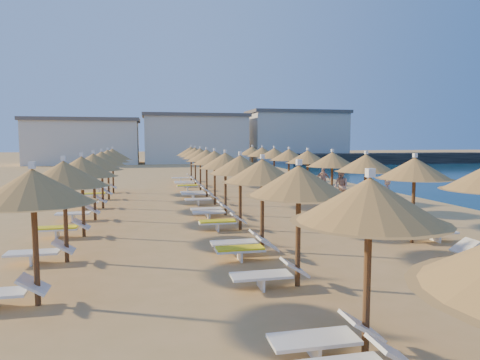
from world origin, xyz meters
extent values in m
plane|color=tan|center=(0.00, 0.00, 0.00)|extent=(220.00, 220.00, 0.00)
cube|color=black|center=(29.49, 38.25, 0.75)|extent=(30.03, 4.24, 1.50)
cube|color=beige|center=(-14.90, 45.99, 3.00)|extent=(15.00, 8.00, 6.00)
cube|color=#59514C|center=(-14.90, 45.99, 6.25)|extent=(15.60, 8.48, 0.50)
cube|color=beige|center=(1.06, 46.62, 3.40)|extent=(15.00, 8.00, 6.80)
cube|color=#59514C|center=(1.06, 46.62, 7.05)|extent=(15.60, 8.48, 0.50)
cube|color=beige|center=(17.58, 47.72, 3.80)|extent=(15.00, 8.00, 7.60)
cube|color=#59514C|center=(17.58, 47.72, 7.85)|extent=(15.60, 8.48, 0.50)
cylinder|color=brown|center=(2.81, -5.81, 1.21)|extent=(0.12, 0.12, 2.42)
cone|color=olive|center=(2.81, -5.81, 2.53)|extent=(2.33, 2.33, 0.71)
cone|color=olive|center=(2.81, -5.81, 2.23)|extent=(2.52, 2.52, 0.12)
cube|color=white|center=(2.81, -5.81, 2.96)|extent=(0.12, 0.12, 0.14)
cylinder|color=brown|center=(2.81, -2.54, 1.21)|extent=(0.12, 0.12, 2.42)
cone|color=olive|center=(2.81, -2.54, 2.53)|extent=(2.33, 2.33, 0.71)
cone|color=olive|center=(2.81, -2.54, 2.23)|extent=(2.52, 2.52, 0.12)
cube|color=white|center=(2.81, -2.54, 2.96)|extent=(0.12, 0.12, 0.14)
cylinder|color=brown|center=(2.81, 0.73, 1.21)|extent=(0.12, 0.12, 2.42)
cone|color=olive|center=(2.81, 0.73, 2.53)|extent=(2.33, 2.33, 0.71)
cone|color=olive|center=(2.81, 0.73, 2.23)|extent=(2.52, 2.52, 0.12)
cube|color=white|center=(2.81, 0.73, 2.96)|extent=(0.12, 0.12, 0.14)
cylinder|color=brown|center=(2.81, 4.00, 1.21)|extent=(0.12, 0.12, 2.42)
cone|color=olive|center=(2.81, 4.00, 2.53)|extent=(2.33, 2.33, 0.71)
cone|color=olive|center=(2.81, 4.00, 2.23)|extent=(2.52, 2.52, 0.12)
cube|color=white|center=(2.81, 4.00, 2.96)|extent=(0.12, 0.12, 0.14)
cylinder|color=brown|center=(2.81, 7.28, 1.21)|extent=(0.12, 0.12, 2.42)
cone|color=olive|center=(2.81, 7.28, 2.53)|extent=(2.33, 2.33, 0.71)
cone|color=olive|center=(2.81, 7.28, 2.23)|extent=(2.52, 2.52, 0.12)
cube|color=white|center=(2.81, 7.28, 2.96)|extent=(0.12, 0.12, 0.14)
cylinder|color=brown|center=(2.81, 10.55, 1.21)|extent=(0.12, 0.12, 2.42)
cone|color=olive|center=(2.81, 10.55, 2.53)|extent=(2.33, 2.33, 0.71)
cone|color=olive|center=(2.81, 10.55, 2.23)|extent=(2.52, 2.52, 0.12)
cube|color=white|center=(2.81, 10.55, 2.96)|extent=(0.12, 0.12, 0.14)
cylinder|color=brown|center=(2.81, 13.82, 1.21)|extent=(0.12, 0.12, 2.42)
cone|color=olive|center=(2.81, 13.82, 2.53)|extent=(2.33, 2.33, 0.71)
cone|color=olive|center=(2.81, 13.82, 2.23)|extent=(2.52, 2.52, 0.12)
cube|color=white|center=(2.81, 13.82, 2.96)|extent=(0.12, 0.12, 0.14)
cylinder|color=brown|center=(2.81, 17.09, 1.21)|extent=(0.12, 0.12, 2.42)
cone|color=olive|center=(2.81, 17.09, 2.53)|extent=(2.33, 2.33, 0.71)
cone|color=olive|center=(2.81, 17.09, 2.23)|extent=(2.52, 2.52, 0.12)
cube|color=white|center=(2.81, 17.09, 2.96)|extent=(0.12, 0.12, 0.14)
cylinder|color=brown|center=(-2.43, -12.36, 1.21)|extent=(0.12, 0.12, 2.42)
cone|color=olive|center=(-2.43, -12.36, 2.53)|extent=(2.33, 2.33, 0.71)
cone|color=olive|center=(-2.43, -12.36, 2.23)|extent=(2.52, 2.52, 0.12)
cube|color=white|center=(-2.43, -12.36, 2.96)|extent=(0.12, 0.12, 0.14)
cylinder|color=brown|center=(-2.43, -9.09, 1.21)|extent=(0.12, 0.12, 2.42)
cone|color=olive|center=(-2.43, -9.09, 2.53)|extent=(2.33, 2.33, 0.71)
cone|color=olive|center=(-2.43, -9.09, 2.23)|extent=(2.52, 2.52, 0.12)
cube|color=white|center=(-2.43, -9.09, 2.96)|extent=(0.12, 0.12, 0.14)
cylinder|color=brown|center=(-2.43, -5.81, 1.21)|extent=(0.12, 0.12, 2.42)
cone|color=olive|center=(-2.43, -5.81, 2.53)|extent=(2.33, 2.33, 0.71)
cone|color=olive|center=(-2.43, -5.81, 2.23)|extent=(2.52, 2.52, 0.12)
cube|color=white|center=(-2.43, -5.81, 2.96)|extent=(0.12, 0.12, 0.14)
cylinder|color=brown|center=(-2.43, -2.54, 1.21)|extent=(0.12, 0.12, 2.42)
cone|color=olive|center=(-2.43, -2.54, 2.53)|extent=(2.33, 2.33, 0.71)
cone|color=olive|center=(-2.43, -2.54, 2.23)|extent=(2.52, 2.52, 0.12)
cube|color=white|center=(-2.43, -2.54, 2.96)|extent=(0.12, 0.12, 0.14)
cylinder|color=brown|center=(-2.43, 0.73, 1.21)|extent=(0.12, 0.12, 2.42)
cone|color=olive|center=(-2.43, 0.73, 2.53)|extent=(2.33, 2.33, 0.71)
cone|color=olive|center=(-2.43, 0.73, 2.23)|extent=(2.52, 2.52, 0.12)
cube|color=white|center=(-2.43, 0.73, 2.96)|extent=(0.12, 0.12, 0.14)
cylinder|color=brown|center=(-2.43, 4.00, 1.21)|extent=(0.12, 0.12, 2.42)
cone|color=olive|center=(-2.43, 4.00, 2.53)|extent=(2.33, 2.33, 0.71)
cone|color=olive|center=(-2.43, 4.00, 2.23)|extent=(2.52, 2.52, 0.12)
cube|color=white|center=(-2.43, 4.00, 2.96)|extent=(0.12, 0.12, 0.14)
cylinder|color=brown|center=(-2.43, 7.28, 1.21)|extent=(0.12, 0.12, 2.42)
cone|color=olive|center=(-2.43, 7.28, 2.53)|extent=(2.33, 2.33, 0.71)
cone|color=olive|center=(-2.43, 7.28, 2.23)|extent=(2.52, 2.52, 0.12)
cube|color=white|center=(-2.43, 7.28, 2.96)|extent=(0.12, 0.12, 0.14)
cylinder|color=brown|center=(-2.43, 10.55, 1.21)|extent=(0.12, 0.12, 2.42)
cone|color=olive|center=(-2.43, 10.55, 2.53)|extent=(2.33, 2.33, 0.71)
cone|color=olive|center=(-2.43, 10.55, 2.23)|extent=(2.52, 2.52, 0.12)
cube|color=white|center=(-2.43, 10.55, 2.96)|extent=(0.12, 0.12, 0.14)
cylinder|color=brown|center=(-2.43, 13.82, 1.21)|extent=(0.12, 0.12, 2.42)
cone|color=olive|center=(-2.43, 13.82, 2.53)|extent=(2.33, 2.33, 0.71)
cone|color=olive|center=(-2.43, 13.82, 2.23)|extent=(2.52, 2.52, 0.12)
cube|color=white|center=(-2.43, 13.82, 2.96)|extent=(0.12, 0.12, 0.14)
cylinder|color=brown|center=(-2.43, 17.09, 1.21)|extent=(0.12, 0.12, 2.42)
cone|color=olive|center=(-2.43, 17.09, 2.53)|extent=(2.33, 2.33, 0.71)
cone|color=olive|center=(-2.43, 17.09, 2.23)|extent=(2.52, 2.52, 0.12)
cube|color=white|center=(-2.43, 17.09, 2.96)|extent=(0.12, 0.12, 0.14)
cylinder|color=brown|center=(-8.18, -9.09, 1.21)|extent=(0.12, 0.12, 2.42)
cone|color=olive|center=(-8.18, -9.09, 2.53)|extent=(2.33, 2.33, 0.71)
cone|color=olive|center=(-8.18, -9.09, 2.23)|extent=(2.52, 2.52, 0.12)
cube|color=white|center=(-8.18, -9.09, 2.96)|extent=(0.12, 0.12, 0.14)
cylinder|color=brown|center=(-8.18, -5.81, 1.21)|extent=(0.12, 0.12, 2.42)
cone|color=olive|center=(-8.18, -5.81, 2.53)|extent=(2.33, 2.33, 0.71)
cone|color=olive|center=(-8.18, -5.81, 2.23)|extent=(2.52, 2.52, 0.12)
cube|color=white|center=(-8.18, -5.81, 2.96)|extent=(0.12, 0.12, 0.14)
cylinder|color=brown|center=(-8.18, -2.54, 1.21)|extent=(0.12, 0.12, 2.42)
cone|color=olive|center=(-8.18, -2.54, 2.53)|extent=(2.33, 2.33, 0.71)
cone|color=olive|center=(-8.18, -2.54, 2.23)|extent=(2.52, 2.52, 0.12)
cube|color=white|center=(-8.18, -2.54, 2.96)|extent=(0.12, 0.12, 0.14)
cylinder|color=brown|center=(-8.18, 0.73, 1.21)|extent=(0.12, 0.12, 2.42)
cone|color=olive|center=(-8.18, 0.73, 2.53)|extent=(2.33, 2.33, 0.71)
cone|color=olive|center=(-8.18, 0.73, 2.23)|extent=(2.52, 2.52, 0.12)
cube|color=white|center=(-8.18, 0.73, 2.96)|extent=(0.12, 0.12, 0.14)
cylinder|color=brown|center=(-8.18, 4.00, 1.21)|extent=(0.12, 0.12, 2.42)
cone|color=olive|center=(-8.18, 4.00, 2.53)|extent=(2.33, 2.33, 0.71)
cone|color=olive|center=(-8.18, 4.00, 2.23)|extent=(2.52, 2.52, 0.12)
cube|color=white|center=(-8.18, 4.00, 2.96)|extent=(0.12, 0.12, 0.14)
cylinder|color=brown|center=(-8.18, 7.28, 1.21)|extent=(0.12, 0.12, 2.42)
cone|color=olive|center=(-8.18, 7.28, 2.53)|extent=(2.33, 2.33, 0.71)
cone|color=olive|center=(-8.18, 7.28, 2.23)|extent=(2.52, 2.52, 0.12)
cube|color=white|center=(-8.18, 7.28, 2.96)|extent=(0.12, 0.12, 0.14)
cylinder|color=brown|center=(-8.18, 10.55, 1.21)|extent=(0.12, 0.12, 2.42)
cone|color=olive|center=(-8.18, 10.55, 2.53)|extent=(2.33, 2.33, 0.71)
cone|color=olive|center=(-8.18, 10.55, 2.23)|extent=(2.52, 2.52, 0.12)
cube|color=white|center=(-8.18, 10.55, 2.96)|extent=(0.12, 0.12, 0.14)
cube|color=white|center=(-3.33, -12.36, 0.32)|extent=(1.42, 0.60, 0.06)
cube|color=white|center=(-3.33, -12.36, 0.16)|extent=(0.06, 0.54, 0.32)
cube|color=white|center=(-2.51, -12.36, 0.46)|extent=(0.58, 0.60, 0.40)
cube|color=white|center=(-2.51, -13.26, 0.46)|extent=(0.58, 0.60, 0.40)
cube|color=white|center=(2.88, -8.19, 0.46)|extent=(0.58, 0.60, 0.40)
cube|color=white|center=(-3.33, -9.09, 0.32)|extent=(1.42, 0.60, 0.06)
cube|color=white|center=(-3.33, -9.09, 0.16)|extent=(0.06, 0.54, 0.32)
cube|color=white|center=(-2.51, -9.09, 0.46)|extent=(0.58, 0.60, 0.40)
cube|color=white|center=(3.71, -5.81, 0.32)|extent=(1.42, 0.60, 0.06)
cube|color=white|center=(3.71, -5.81, 0.16)|extent=(0.06, 0.54, 0.32)
cube|color=white|center=(2.88, -5.81, 0.46)|extent=(0.58, 0.60, 0.40)
cube|color=white|center=(-3.33, -5.81, 0.32)|extent=(1.42, 0.60, 0.06)
cube|color=white|center=(-3.33, -5.81, 0.16)|extent=(0.06, 0.54, 0.32)
cube|color=white|center=(-2.51, -5.81, 0.46)|extent=(0.58, 0.60, 0.40)
cube|color=white|center=(-3.33, -6.71, 0.32)|extent=(1.42, 0.60, 0.06)
cube|color=white|center=(-3.33, -6.71, 0.16)|extent=(0.06, 0.54, 0.32)
cube|color=white|center=(-2.51, -6.71, 0.46)|extent=(0.58, 0.60, 0.40)
cube|color=yellow|center=(-3.33, -6.71, 0.38)|extent=(1.36, 0.55, 0.05)
cube|color=white|center=(3.71, -2.54, 0.32)|extent=(1.42, 0.60, 0.06)
cube|color=white|center=(3.71, -2.54, 0.16)|extent=(0.06, 0.54, 0.32)
cube|color=white|center=(2.88, -2.54, 0.46)|extent=(0.58, 0.60, 0.40)
cube|color=yellow|center=(3.71, -2.54, 0.38)|extent=(1.36, 0.55, 0.05)
cube|color=white|center=(3.71, -1.64, 0.32)|extent=(1.42, 0.60, 0.06)
cube|color=white|center=(3.71, -1.64, 0.16)|extent=(0.06, 0.54, 0.32)
cube|color=white|center=(2.88, -1.64, 0.46)|extent=(0.58, 0.60, 0.40)
cube|color=white|center=(-3.33, -2.54, 0.32)|extent=(1.42, 0.60, 0.06)
cube|color=white|center=(-3.33, -2.54, 0.16)|extent=(0.06, 0.54, 0.32)
cube|color=white|center=(-2.51, -2.54, 0.46)|extent=(0.58, 0.60, 0.40)
cube|color=yellow|center=(-3.33, -2.54, 0.38)|extent=(1.36, 0.55, 0.05)
cube|color=white|center=(3.71, 0.73, 0.32)|extent=(1.42, 0.60, 0.06)
cube|color=white|center=(3.71, 0.73, 0.16)|extent=(0.06, 0.54, 0.32)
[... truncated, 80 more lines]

